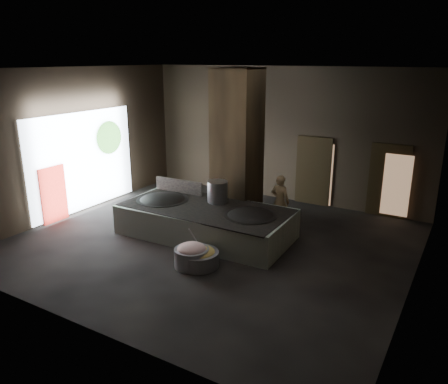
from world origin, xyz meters
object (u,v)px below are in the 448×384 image
Objects in this scene: wok_left at (163,202)px; meat_basin at (192,258)px; hearth_platform at (206,221)px; veg_basin at (198,259)px; wok_right at (250,218)px; cook at (280,201)px; stock_pot at (218,192)px.

meat_basin is at bearing -38.09° from wok_left.
veg_basin is (0.86, -1.67, -0.23)m from hearth_platform.
wok_right is 1.40× the size of veg_basin.
wok_right is 1.87m from veg_basin.
wok_left reaches higher than wok_right.
cook reaches higher than veg_basin.
wok_left reaches higher than veg_basin.
stock_pot is at bearing 41.25° from cook.
stock_pot is at bearing 82.76° from hearth_platform.
hearth_platform reaches higher than veg_basin.
meat_basin is (-0.12, -0.11, 0.05)m from veg_basin.
wok_left is at bearing 33.97° from cook.
wok_left is 2.42× the size of stock_pot.
stock_pot is (0.05, 0.55, 0.72)m from hearth_platform.
wok_right is 0.88× the size of cook.
stock_pot reaches higher than meat_basin.
cook is at bearing 77.69° from meat_basin.
meat_basin is at bearing 81.68° from cook.
hearth_platform is 7.67× the size of stock_pot.
cook is 3.54m from meat_basin.
wok_right is (2.80, 0.10, 0.00)m from wok_left.
hearth_platform is at bearing 112.87° from meat_basin.
wok_right is 1.60m from cook.
cook is 1.88× the size of meat_basin.
wok_right is at bearing 0.07° from hearth_platform.
veg_basin is at bearing 83.22° from cook.
wok_left is 2.88m from veg_basin.
stock_pot reaches higher than hearth_platform.
veg_basin is at bearing -105.83° from wok_right.
hearth_platform is 3.01× the size of cook.
hearth_platform is 1.39m from wok_right.
cook reaches higher than meat_basin.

